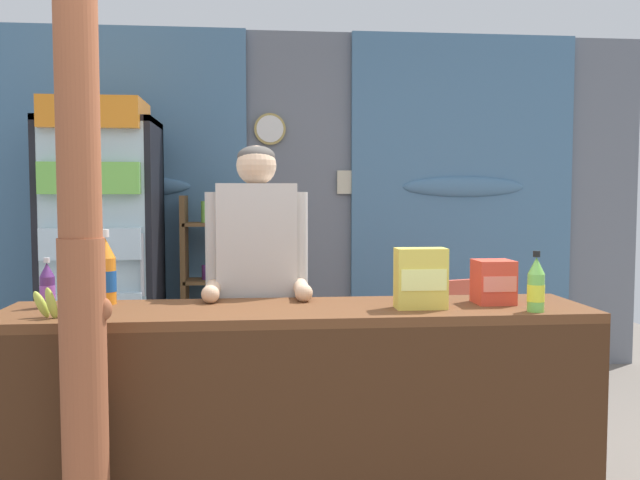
% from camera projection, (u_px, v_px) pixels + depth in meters
% --- Properties ---
extents(ground_plane, '(7.60, 7.60, 0.00)m').
position_uv_depth(ground_plane, '(315.00, 460.00, 3.52)').
color(ground_plane, slate).
extents(back_wall_curtained, '(5.57, 0.22, 2.63)m').
position_uv_depth(back_wall_curtained, '(294.00, 199.00, 5.22)').
color(back_wall_curtained, slate).
rests_on(back_wall_curtained, ground).
extents(stall_counter, '(2.46, 0.55, 0.91)m').
position_uv_depth(stall_counter, '(301.00, 398.00, 2.75)').
color(stall_counter, brown).
rests_on(stall_counter, ground).
extents(timber_post, '(0.18, 0.16, 2.48)m').
position_uv_depth(timber_post, '(81.00, 253.00, 2.31)').
color(timber_post, '#995133').
rests_on(timber_post, ground).
extents(drink_fridge, '(0.74, 0.69, 2.00)m').
position_uv_depth(drink_fridge, '(102.00, 238.00, 4.50)').
color(drink_fridge, black).
rests_on(drink_fridge, ground).
extents(bottle_shelf_rack, '(0.48, 0.28, 1.38)m').
position_uv_depth(bottle_shelf_rack, '(215.00, 287.00, 4.90)').
color(bottle_shelf_rack, brown).
rests_on(bottle_shelf_rack, ground).
extents(plastic_lawn_chair, '(0.56, 0.56, 0.86)m').
position_uv_depth(plastic_lawn_chair, '(454.00, 334.00, 4.34)').
color(plastic_lawn_chair, '#E5563D').
rests_on(plastic_lawn_chair, ground).
extents(shopkeeper, '(0.49, 0.42, 1.62)m').
position_uv_depth(shopkeeper, '(257.00, 273.00, 3.22)').
color(shopkeeper, '#28282D').
rests_on(shopkeeper, ground).
extents(soda_bottle_orange_soda, '(0.09, 0.09, 0.32)m').
position_uv_depth(soda_bottle_orange_soda, '(105.00, 273.00, 2.90)').
color(soda_bottle_orange_soda, orange).
rests_on(soda_bottle_orange_soda, stall_counter).
extents(soda_bottle_grape_soda, '(0.06, 0.06, 0.21)m').
position_uv_depth(soda_bottle_grape_soda, '(47.00, 287.00, 2.82)').
color(soda_bottle_grape_soda, '#56286B').
rests_on(soda_bottle_grape_soda, stall_counter).
extents(soda_bottle_lime_soda, '(0.07, 0.07, 0.25)m').
position_uv_depth(soda_bottle_lime_soda, '(536.00, 286.00, 2.72)').
color(soda_bottle_lime_soda, '#75C64C').
rests_on(soda_bottle_lime_soda, stall_counter).
extents(snack_box_crackers, '(0.16, 0.16, 0.19)m').
position_uv_depth(snack_box_crackers, '(493.00, 282.00, 2.92)').
color(snack_box_crackers, '#E5422D').
rests_on(snack_box_crackers, stall_counter).
extents(snack_box_instant_noodle, '(0.21, 0.11, 0.25)m').
position_uv_depth(snack_box_instant_noodle, '(421.00, 278.00, 2.79)').
color(snack_box_instant_noodle, '#EAD14C').
rests_on(snack_box_instant_noodle, stall_counter).
extents(banana_bunch, '(0.27, 0.06, 0.16)m').
position_uv_depth(banana_bunch, '(66.00, 302.00, 2.59)').
color(banana_bunch, '#B7C647').
rests_on(banana_bunch, stall_counter).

